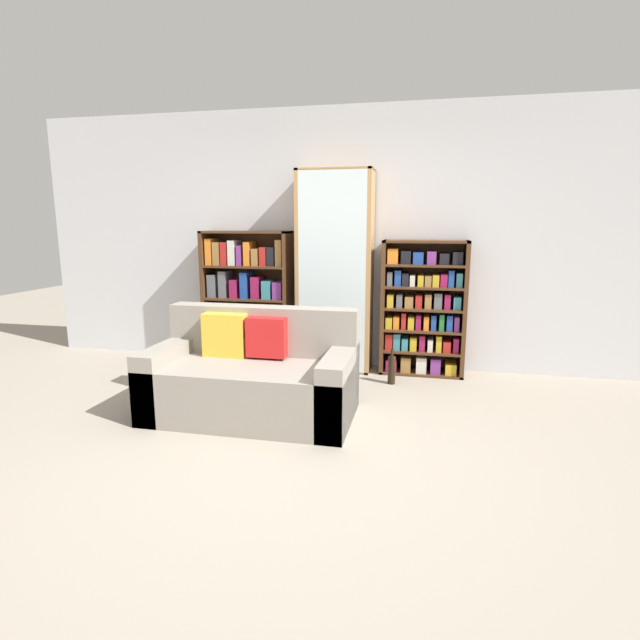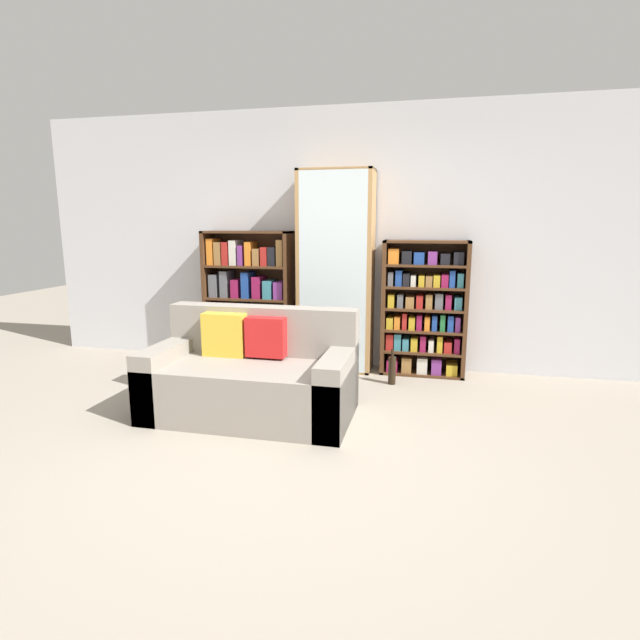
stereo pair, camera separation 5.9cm
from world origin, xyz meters
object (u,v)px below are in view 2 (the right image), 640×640
Objects in this scene: display_cabinet at (336,273)px; bookshelf_right at (424,310)px; wine_bottle at (392,370)px; couch at (252,378)px; bookshelf_left at (249,300)px.

display_cabinet is 1.51× the size of bookshelf_right.
bookshelf_right is 0.72m from wine_bottle.
couch is 1.97m from bookshelf_right.
wine_bottle is (1.04, 1.01, -0.16)m from couch.
bookshelf_left is at bearing 179.09° from display_cabinet.
bookshelf_right reaches higher than wine_bottle.
bookshelf_left is at bearing 111.30° from couch.
bookshelf_left is 1.02m from display_cabinet.
display_cabinet is (0.41, 1.42, 0.72)m from couch.
wine_bottle is (-0.27, -0.42, -0.52)m from bookshelf_right.
bookshelf_left is at bearing 165.18° from wine_bottle.
couch is at bearing -132.39° from bookshelf_right.
couch is at bearing -105.99° from display_cabinet.
wine_bottle is at bearing 44.14° from couch.
bookshelf_right is (1.31, 1.43, 0.36)m from couch.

